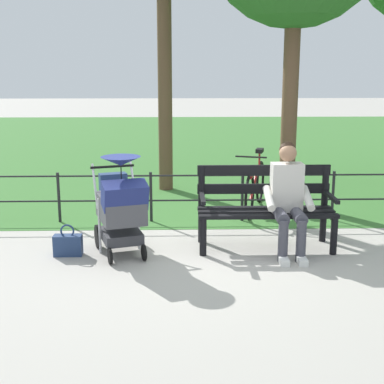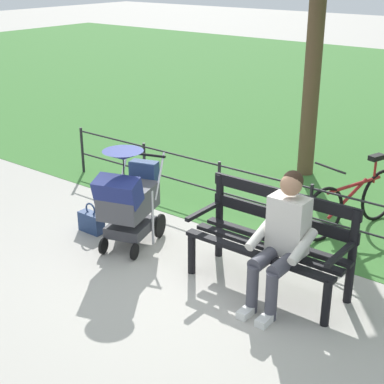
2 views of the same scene
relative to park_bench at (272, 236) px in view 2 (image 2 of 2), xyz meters
The scene contains 7 objects.
ground_plane 0.94m from the park_bench, ahead, with size 60.00×60.00×0.00m, color #ADA89E.
park_bench is the anchor object (origin of this frame).
person_on_bench 0.35m from the park_bench, 134.97° to the left, with size 0.53×0.74×1.28m.
stroller 1.70m from the park_bench, ahead, with size 0.73×0.98×1.15m.
handbag 2.34m from the park_bench, ahead, with size 0.32×0.14×0.37m.
park_fence 1.34m from the park_bench, 54.61° to the right, with size 6.36×0.04×0.70m.
bicycle 1.68m from the park_bench, 94.12° to the right, with size 0.61×1.60×0.89m.
Camera 2 is at (-3.25, 4.34, 3.02)m, focal length 54.06 mm.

